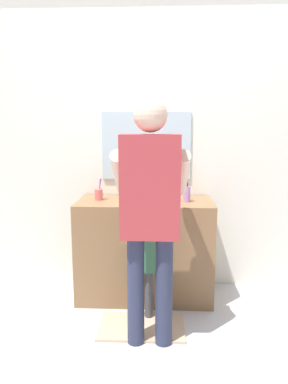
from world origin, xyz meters
TOP-DOWN VIEW (x-y plane):
  - ground_plane at (0.00, 0.00)m, footprint 14.00×14.00m
  - back_wall at (0.00, 0.62)m, footprint 4.40×0.10m
  - vanity_cabinet at (0.00, 0.30)m, footprint 1.16×0.54m
  - sink_basin at (0.00, 0.28)m, footprint 0.40×0.40m
  - faucet at (0.00, 0.52)m, footprint 0.18×0.14m
  - toothbrush_cup at (-0.40, 0.31)m, footprint 0.07×0.07m
  - soap_bottle at (0.36, 0.27)m, footprint 0.06×0.06m
  - bath_mat at (0.00, -0.25)m, footprint 0.64×0.40m
  - child_toddler at (0.00, -0.10)m, footprint 0.27×0.27m
  - adult_parent at (0.07, -0.42)m, footprint 0.52×0.55m

SIDE VIEW (x-z plane):
  - ground_plane at x=0.00m, z-range 0.00..0.00m
  - bath_mat at x=0.00m, z-range 0.00..0.02m
  - vanity_cabinet at x=0.00m, z-range 0.00..0.87m
  - child_toddler at x=0.00m, z-range 0.08..0.95m
  - toothbrush_cup at x=-0.40m, z-range 0.82..1.02m
  - sink_basin at x=0.00m, z-range 0.87..0.98m
  - soap_bottle at x=0.36m, z-range 0.85..1.02m
  - faucet at x=0.00m, z-range 0.86..1.04m
  - adult_parent at x=0.07m, z-range 0.17..1.84m
  - back_wall at x=0.00m, z-range 0.00..2.70m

